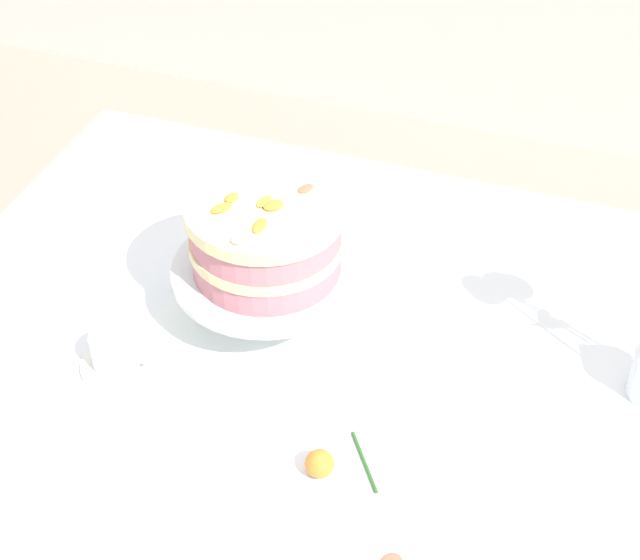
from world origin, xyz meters
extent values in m
cube|color=white|center=(0.00, 0.00, 0.72)|extent=(1.40, 1.00, 0.03)
cylinder|color=brown|center=(-0.60, 0.40, 0.35)|extent=(0.06, 0.06, 0.71)
cube|color=white|center=(-0.15, 0.03, 0.74)|extent=(0.35, 0.35, 0.00)
cylinder|color=silver|center=(-0.15, 0.03, 0.75)|extent=(0.11, 0.11, 0.01)
cylinder|color=silver|center=(-0.15, 0.03, 0.79)|extent=(0.03, 0.03, 0.07)
cylinder|color=silver|center=(-0.15, 0.03, 0.83)|extent=(0.29, 0.29, 0.01)
cylinder|color=#CC7A84|center=(-0.15, 0.03, 0.86)|extent=(0.22, 0.22, 0.04)
cylinder|color=beige|center=(-0.15, 0.03, 0.89)|extent=(0.23, 0.23, 0.02)
cylinder|color=#CC7A84|center=(-0.15, 0.03, 0.92)|extent=(0.22, 0.22, 0.04)
cylinder|color=beige|center=(-0.15, 0.03, 0.95)|extent=(0.23, 0.23, 0.02)
ellipsoid|color=#E56B51|center=(-0.11, 0.08, 0.96)|extent=(0.03, 0.03, 0.00)
ellipsoid|color=orange|center=(-0.14, -0.02, 0.96)|extent=(0.02, 0.04, 0.00)
ellipsoid|color=orange|center=(-0.14, 0.03, 0.96)|extent=(0.04, 0.04, 0.01)
ellipsoid|color=orange|center=(-0.20, 0.00, 0.96)|extent=(0.03, 0.04, 0.01)
ellipsoid|color=yellow|center=(-0.15, 0.03, 0.96)|extent=(0.02, 0.03, 0.01)
ellipsoid|color=orange|center=(-0.20, 0.03, 0.96)|extent=(0.02, 0.03, 0.01)
ellipsoid|color=pink|center=(-0.16, -0.06, 0.96)|extent=(0.03, 0.03, 0.00)
cylinder|color=white|center=(-0.32, -0.14, 0.74)|extent=(0.11, 0.11, 0.01)
cylinder|color=white|center=(-0.32, -0.14, 0.78)|extent=(0.07, 0.07, 0.06)
torus|color=white|center=(-0.28, -0.14, 0.78)|extent=(0.03, 0.01, 0.03)
cylinder|color=#2D6028|center=(0.07, -0.19, 0.74)|extent=(0.06, 0.09, 0.01)
sphere|color=orange|center=(0.02, -0.23, 0.76)|extent=(0.04, 0.04, 0.04)
camera|label=1|loc=(0.29, -1.00, 1.78)|focal=54.84mm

